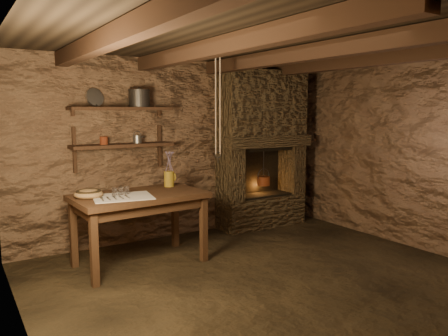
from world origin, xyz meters
TOP-DOWN VIEW (x-y plane):
  - floor at (0.00, 0.00)m, footprint 4.50×4.50m
  - back_wall at (0.00, 2.00)m, footprint 4.50×0.04m
  - left_wall at (-2.25, 0.00)m, footprint 0.04×4.00m
  - right_wall at (2.25, 0.00)m, footprint 0.04×4.00m
  - ceiling at (0.00, 0.00)m, footprint 4.50×4.00m
  - beam_far_left at (-1.50, 0.00)m, footprint 0.14×3.95m
  - beam_mid_left at (-0.50, 0.00)m, footprint 0.14×3.95m
  - beam_mid_right at (0.50, 0.00)m, footprint 0.14×3.95m
  - beam_far_right at (1.50, 0.00)m, footprint 0.14×3.95m
  - shelf_lower at (-0.85, 1.84)m, footprint 1.25×0.30m
  - shelf_upper at (-0.85, 1.84)m, footprint 1.25×0.30m
  - hearth at (1.25, 1.77)m, footprint 1.43×0.51m
  - work_table at (-0.91, 1.16)m, footprint 1.47×0.89m
  - linen_cloth at (-1.14, 1.06)m, footprint 0.69×0.59m
  - pewter_cutlery_row at (-1.14, 1.04)m, footprint 0.54×0.29m
  - drinking_glasses at (-1.12, 1.18)m, footprint 0.20×0.06m
  - stoneware_jug at (-0.43, 1.40)m, footprint 0.15×0.15m
  - wooden_bowl at (-1.45, 1.24)m, footprint 0.34×0.34m
  - iron_stockpot at (-0.62, 1.84)m, footprint 0.33×0.33m
  - tin_pan at (-1.14, 1.94)m, footprint 0.25×0.16m
  - small_kettle at (-0.65, 1.84)m, footprint 0.17×0.15m
  - rusty_tin at (-1.08, 1.84)m, footprint 0.12×0.12m
  - red_pot at (1.25, 1.72)m, footprint 0.23×0.23m
  - hanging_ropes at (0.05, 1.05)m, footprint 0.08×0.08m

SIDE VIEW (x-z plane):
  - floor at x=0.00m, z-range 0.00..0.00m
  - work_table at x=-0.91m, z-range 0.03..0.84m
  - red_pot at x=1.25m, z-range 0.43..0.97m
  - linen_cloth at x=-1.14m, z-range 0.81..0.82m
  - pewter_cutlery_row at x=-1.14m, z-range 0.82..0.83m
  - wooden_bowl at x=-1.45m, z-range 0.79..0.90m
  - drinking_glasses at x=-1.12m, z-range 0.82..0.90m
  - stoneware_jug at x=-0.43m, z-range 0.78..1.21m
  - back_wall at x=0.00m, z-range 0.00..2.40m
  - left_wall at x=-2.25m, z-range 0.00..2.40m
  - right_wall at x=2.25m, z-range 0.00..2.40m
  - hearth at x=1.25m, z-range 0.08..2.38m
  - shelf_lower at x=-0.85m, z-range 1.28..1.32m
  - rusty_tin at x=-1.08m, z-range 1.32..1.42m
  - small_kettle at x=-0.65m, z-range 1.29..1.44m
  - shelf_upper at x=-0.85m, z-range 1.73..1.77m
  - hanging_ropes at x=0.05m, z-range 1.20..2.40m
  - iron_stockpot at x=-0.62m, z-range 1.77..1.97m
  - tin_pan at x=-1.14m, z-range 1.77..2.00m
  - beam_far_left at x=-1.50m, z-range 2.23..2.39m
  - beam_mid_left at x=-0.50m, z-range 2.23..2.39m
  - beam_mid_right at x=0.50m, z-range 2.23..2.39m
  - beam_far_right at x=1.50m, z-range 2.23..2.39m
  - ceiling at x=0.00m, z-range 2.38..2.42m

